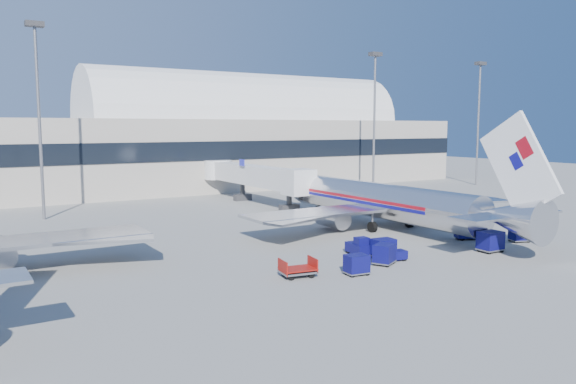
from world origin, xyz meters
TOP-DOWN VIEW (x-y plane):
  - ground at (0.00, 0.00)m, footprint 260.00×260.00m
  - terminal at (-13.60, 55.96)m, footprint 170.00×28.15m
  - airliner_main at (10.00, 4.51)m, footprint 32.00×37.26m
  - jetbridge_near at (7.60, 30.81)m, footprint 4.40×27.50m
  - mast_west at (-20.00, 30.00)m, footprint 2.00×1.20m
  - mast_east at (30.00, 30.00)m, footprint 2.00×1.20m
  - mast_far_east at (55.00, 30.00)m, footprint 2.00×1.20m
  - barrier_near at (18.00, 2.00)m, footprint 3.00×0.55m
  - barrier_mid at (21.30, 2.00)m, footprint 3.00×0.55m
  - barrier_far at (24.60, 2.00)m, footprint 3.00×0.55m
  - tug_lead at (0.69, -6.95)m, footprint 2.20×1.33m
  - tug_right at (12.80, -4.14)m, footprint 2.77×2.22m
  - tug_left at (-0.35, -3.89)m, footprint 1.54×2.60m
  - cart_train_a at (0.67, -5.85)m, footprint 1.94×1.54m
  - cart_train_b at (-0.71, -7.49)m, footprint 2.29×2.11m
  - cart_train_c at (-4.51, -8.79)m, footprint 1.83×1.47m
  - cart_solo_near at (10.12, -8.92)m, footprint 2.10×1.63m
  - cart_solo_far at (15.99, -7.55)m, footprint 2.04×1.78m
  - cart_open_red at (-8.46, -7.04)m, footprint 2.72×2.11m
  - ramp_worker at (17.75, -8.66)m, footprint 0.63×0.72m

SIDE VIEW (x-z plane):
  - ground at x=0.00m, z-range 0.00..0.00m
  - barrier_near at x=18.00m, z-range 0.00..0.90m
  - barrier_mid at x=21.30m, z-range 0.00..0.90m
  - barrier_far at x=24.60m, z-range 0.00..0.90m
  - cart_open_red at x=-8.46m, z-range 0.14..0.81m
  - tug_lead at x=0.69m, z-range -0.06..1.29m
  - tug_left at x=-0.35m, z-range -0.07..1.53m
  - tug_right at x=12.80m, z-range -0.07..1.54m
  - cart_train_c at x=-4.51m, z-range 0.05..1.54m
  - cart_solo_far at x=15.99m, z-range 0.05..1.56m
  - ramp_worker at x=17.75m, z-range 0.00..1.65m
  - cart_train_a at x=0.67m, z-range 0.05..1.68m
  - cart_train_b at x=-0.71m, z-range 0.06..1.68m
  - cart_solo_near at x=10.12m, z-range 0.06..1.87m
  - airliner_main at x=10.00m, z-range -3.11..8.96m
  - jetbridge_near at x=7.60m, z-range 0.80..7.05m
  - terminal at x=-13.60m, z-range -2.98..18.02m
  - mast_west at x=-20.00m, z-range 3.49..26.09m
  - mast_east at x=30.00m, z-range 3.49..26.09m
  - mast_far_east at x=55.00m, z-range 3.49..26.09m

